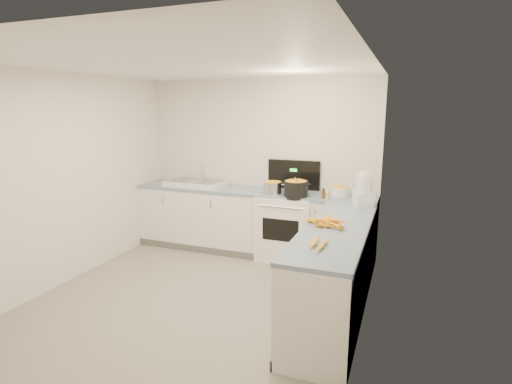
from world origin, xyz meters
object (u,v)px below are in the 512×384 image
(mixing_bowl, at_px, (340,191))
(steel_pot, at_px, (273,189))
(food_processor, at_px, (364,191))
(spice_jar, at_px, (327,195))
(extract_bottle, at_px, (323,194))
(sink, at_px, (196,183))
(black_pot, at_px, (296,189))
(stove, at_px, (287,225))

(mixing_bowl, bearing_deg, steel_pot, -166.10)
(food_processor, bearing_deg, spice_jar, 154.17)
(mixing_bowl, bearing_deg, extract_bottle, -125.76)
(sink, relative_size, mixing_bowl, 3.26)
(steel_pot, xyz_separation_m, spice_jar, (0.75, -0.01, -0.03))
(black_pot, bearing_deg, stove, 132.86)
(stove, relative_size, food_processor, 3.26)
(sink, bearing_deg, food_processor, -9.11)
(stove, xyz_separation_m, extract_bottle, (0.52, -0.17, 0.52))
(stove, bearing_deg, black_pot, -47.14)
(spice_jar, height_order, food_processor, food_processor)
(mixing_bowl, relative_size, food_processor, 0.63)
(mixing_bowl, bearing_deg, food_processor, -53.02)
(steel_pot, xyz_separation_m, mixing_bowl, (0.88, 0.22, -0.01))
(stove, relative_size, steel_pot, 5.26)
(extract_bottle, distance_m, spice_jar, 0.05)
(stove, height_order, sink, stove)
(extract_bottle, bearing_deg, food_processor, -22.32)
(steel_pot, bearing_deg, spice_jar, -1.09)
(mixing_bowl, height_order, extract_bottle, mixing_bowl)
(spice_jar, bearing_deg, steel_pot, 178.91)
(extract_bottle, bearing_deg, steel_pot, 177.57)
(steel_pot, bearing_deg, black_pot, -5.31)
(spice_jar, distance_m, food_processor, 0.55)
(black_pot, xyz_separation_m, mixing_bowl, (0.54, 0.25, -0.03))
(stove, xyz_separation_m, steel_pot, (-0.17, -0.14, 0.54))
(food_processor, bearing_deg, extract_bottle, 157.68)
(sink, xyz_separation_m, steel_pot, (1.28, -0.16, 0.04))
(black_pot, height_order, spice_jar, black_pot)
(sink, relative_size, extract_bottle, 7.72)
(steel_pot, height_order, extract_bottle, steel_pot)
(extract_bottle, xyz_separation_m, food_processor, (0.53, -0.22, 0.12))
(stove, xyz_separation_m, spice_jar, (0.57, -0.15, 0.51))
(stove, height_order, mixing_bowl, stove)
(steel_pot, relative_size, food_processor, 0.62)
(stove, distance_m, mixing_bowl, 0.88)
(extract_bottle, distance_m, food_processor, 0.58)
(stove, height_order, black_pot, stove)
(black_pot, distance_m, food_processor, 0.92)
(stove, bearing_deg, spice_jar, -15.08)
(black_pot, xyz_separation_m, food_processor, (0.89, -0.21, 0.09))
(extract_bottle, bearing_deg, black_pot, -179.81)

